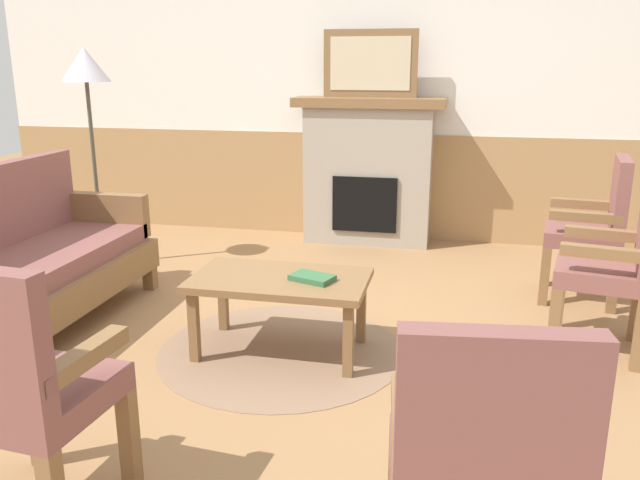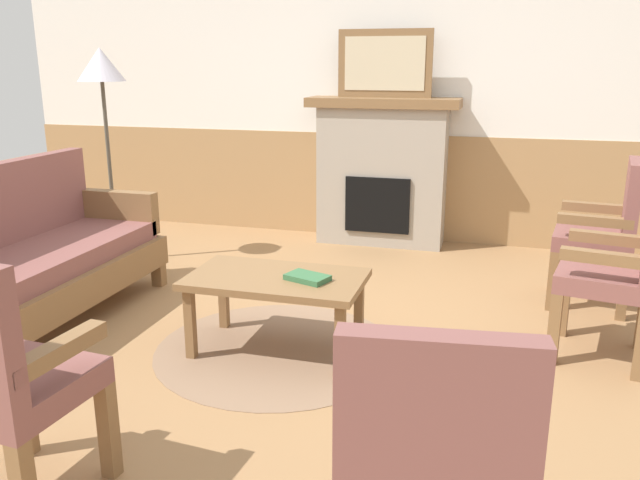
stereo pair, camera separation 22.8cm
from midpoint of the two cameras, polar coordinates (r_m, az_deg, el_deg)
The scene contains 12 objects.
ground_plane at distance 3.69m, azimuth 0.29°, elevation -9.70°, with size 14.00×14.00×0.00m, color #997047.
wall_back at distance 5.89m, azimuth 7.28°, elevation 12.84°, with size 7.20×0.14×2.70m.
fireplace at distance 5.71m, azimuth 6.67°, elevation 6.14°, with size 1.30×0.44×1.28m.
framed_picture at distance 5.63m, azimuth 6.96°, elevation 15.28°, with size 0.80×0.04×0.56m.
couch at distance 4.22m, azimuth -22.67°, elevation -1.86°, with size 0.70×1.80×0.98m.
coffee_table at distance 3.54m, azimuth -2.07°, elevation -4.06°, with size 0.96×0.56×0.44m.
round_rug at distance 3.68m, azimuth -2.01°, elevation -9.68°, with size 1.38×1.38×0.01m, color #896B51.
book_on_table at distance 3.45m, azimuth 0.77°, elevation -3.37°, with size 0.23×0.14×0.03m, color #33663D.
armchair_near_fireplace at distance 3.80m, azimuth 26.80°, elevation -1.96°, with size 0.56×0.56×0.98m.
armchair_by_window_left at distance 4.60m, azimuth 25.38°, elevation 1.02°, with size 0.54×0.54×0.98m.
armchair_front_left at distance 1.82m, azimuth 13.68°, elevation -19.41°, with size 0.53×0.53×0.98m.
floor_lamp_by_couch at distance 5.28m, azimuth -17.60°, elevation 13.50°, with size 0.36×0.36×1.68m.
Camera 2 is at (1.00, -3.19, 1.57)m, focal length 36.07 mm.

